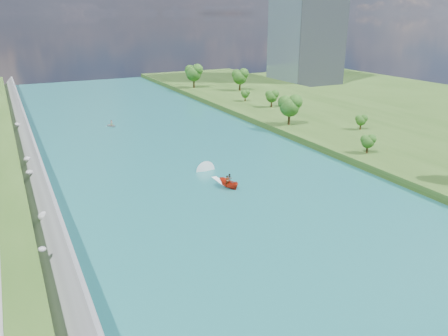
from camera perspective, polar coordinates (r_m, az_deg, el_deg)
ground at (r=64.46m, az=1.71°, el=-4.94°), size 260.00×260.00×0.00m
river_water at (r=81.31m, az=-5.03°, el=0.32°), size 55.00×240.00×0.10m
berm_east at (r=108.71m, az=19.98°, el=4.54°), size 44.00×240.00×1.50m
riprap_bank at (r=74.74m, az=-23.44°, el=-1.61°), size 4.11×236.00×4.05m
office_tower at (r=183.62m, az=10.89°, el=20.24°), size 22.00×22.00×60.00m
trees_east at (r=102.22m, az=12.74°, el=7.27°), size 18.55×139.26×9.74m
motorboat at (r=71.86m, az=-0.00°, el=-1.62°), size 3.60×18.90×2.24m
raft at (r=112.71m, az=-14.47°, el=5.45°), size 2.96×3.49×1.59m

